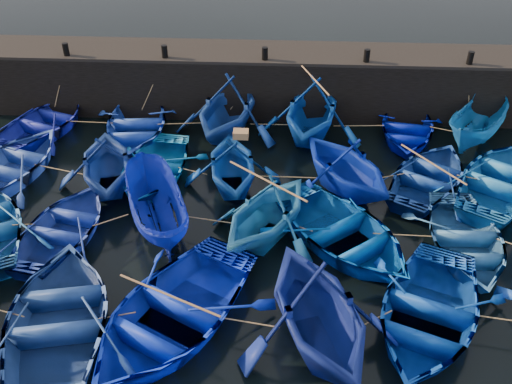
{
  "coord_description": "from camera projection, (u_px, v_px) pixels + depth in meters",
  "views": [
    {
      "loc": [
        0.83,
        -11.88,
        11.46
      ],
      "look_at": [
        0.0,
        3.2,
        0.7
      ],
      "focal_mm": 40.0,
      "sensor_mm": 36.0,
      "label": 1
    }
  ],
  "objects": [
    {
      "name": "boat_0",
      "position": [
        45.0,
        122.0,
        22.87
      ],
      "size": [
        4.76,
        5.53,
        0.97
      ],
      "primitive_type": "imported",
      "rotation": [
        0.0,
        0.0,
        2.78
      ],
      "color": "navy",
      "rests_on": "ground"
    },
    {
      "name": "bollard_1",
      "position": [
        165.0,
        51.0,
        22.67
      ],
      "size": [
        0.24,
        0.24,
        0.5
      ],
      "primitive_type": "cylinder",
      "color": "black",
      "rests_on": "quay_top"
    },
    {
      "name": "boat_10",
      "position": [
        346.0,
        164.0,
        19.1
      ],
      "size": [
        5.48,
        5.64,
        2.26
      ],
      "primitive_type": "imported",
      "rotation": [
        0.0,
        0.0,
        3.74
      ],
      "color": "#0521AC",
      "rests_on": "ground"
    },
    {
      "name": "bollard_0",
      "position": [
        66.0,
        49.0,
        22.84
      ],
      "size": [
        0.24,
        0.24,
        0.5
      ],
      "primitive_type": "cylinder",
      "color": "black",
      "rests_on": "quay_top"
    },
    {
      "name": "bollard_4",
      "position": [
        470.0,
        58.0,
        22.13
      ],
      "size": [
        0.24,
        0.24,
        0.5
      ],
      "primitive_type": "cylinder",
      "color": "black",
      "rests_on": "quay_top"
    },
    {
      "name": "boat_7",
      "position": [
        106.0,
        162.0,
        19.31
      ],
      "size": [
        4.52,
        4.91,
        2.16
      ],
      "primitive_type": "imported",
      "rotation": [
        0.0,
        0.0,
        3.42
      ],
      "color": "navy",
      "rests_on": "ground"
    },
    {
      "name": "mooring_ropes",
      "position": [
        260.0,
        158.0,
        19.9
      ],
      "size": [
        17.16,
        11.88,
        2.1
      ],
      "color": "tan",
      "rests_on": "ground"
    },
    {
      "name": "boat_6",
      "position": [
        10.0,
        165.0,
        20.22
      ],
      "size": [
        4.92,
        5.86,
        1.04
      ],
      "primitive_type": "imported",
      "rotation": [
        0.0,
        0.0,
        2.84
      ],
      "color": "#2A4BAF",
      "rests_on": "ground"
    },
    {
      "name": "boat_21",
      "position": [
        59.0,
        318.0,
        14.32
      ],
      "size": [
        4.92,
        6.14,
        1.14
      ],
      "primitive_type": "imported",
      "rotation": [
        0.0,
        0.0,
        3.34
      ],
      "color": "navy",
      "rests_on": "ground"
    },
    {
      "name": "boat_5",
      "position": [
        478.0,
        126.0,
        21.91
      ],
      "size": [
        3.7,
        4.41,
        1.64
      ],
      "primitive_type": "imported",
      "rotation": [
        0.0,
        0.0,
        -0.59
      ],
      "color": "#135DA0",
      "rests_on": "ground"
    },
    {
      "name": "boat_9",
      "position": [
        233.0,
        163.0,
        19.33
      ],
      "size": [
        3.94,
        4.39,
        2.07
      ],
      "primitive_type": "imported",
      "rotation": [
        0.0,
        0.0,
        3.29
      ],
      "color": "navy",
      "rests_on": "ground"
    },
    {
      "name": "boat_17",
      "position": [
        343.0,
        233.0,
        17.1
      ],
      "size": [
        6.19,
        6.43,
        1.09
      ],
      "primitive_type": "imported",
      "rotation": [
        0.0,
        0.0,
        0.67
      ],
      "color": "#00419D",
      "rests_on": "ground"
    },
    {
      "name": "boat_24",
      "position": [
        427.0,
        313.0,
        14.51
      ],
      "size": [
        5.33,
        6.13,
        1.06
      ],
      "primitive_type": "imported",
      "rotation": [
        0.0,
        0.0,
        -0.39
      ],
      "color": "#053497",
      "rests_on": "ground"
    },
    {
      "name": "boat_3",
      "position": [
        312.0,
        109.0,
        22.09
      ],
      "size": [
        4.91,
        5.43,
        2.51
      ],
      "primitive_type": "imported",
      "rotation": [
        0.0,
        0.0,
        -0.18
      ],
      "color": "#0940A4",
      "rests_on": "ground"
    },
    {
      "name": "boat_16",
      "position": [
        267.0,
        211.0,
        17.08
      ],
      "size": [
        5.12,
        5.32,
        2.15
      ],
      "primitive_type": "imported",
      "rotation": [
        0.0,
        0.0,
        -0.53
      ],
      "color": "#1B66A8",
      "rests_on": "ground"
    },
    {
      "name": "boat_4",
      "position": [
        406.0,
        128.0,
        22.51
      ],
      "size": [
        3.77,
        4.78,
        0.9
      ],
      "primitive_type": "imported",
      "rotation": [
        0.0,
        0.0,
        -0.17
      ],
      "color": "#000F96",
      "rests_on": "ground"
    },
    {
      "name": "bollard_3",
      "position": [
        367.0,
        56.0,
        22.31
      ],
      "size": [
        0.24,
        0.24,
        0.5
      ],
      "primitive_type": "cylinder",
      "color": "black",
      "rests_on": "quay_top"
    },
    {
      "name": "boat_8",
      "position": [
        153.0,
        169.0,
        20.09
      ],
      "size": [
        3.8,
        4.94,
        0.95
      ],
      "primitive_type": "imported",
      "rotation": [
        0.0,
        0.0,
        -0.12
      ],
      "color": "#0960AC",
      "rests_on": "ground"
    },
    {
      "name": "boat_18",
      "position": [
        465.0,
        240.0,
        16.94
      ],
      "size": [
        3.3,
        4.58,
        0.94
      ],
      "primitive_type": "imported",
      "rotation": [
        0.0,
        0.0,
        0.01
      ],
      "color": "#28619B",
      "rests_on": "ground"
    },
    {
      "name": "boat_11",
      "position": [
        430.0,
        176.0,
        19.7
      ],
      "size": [
        5.19,
        5.64,
        0.95
      ],
      "primitive_type": "imported",
      "rotation": [
        0.0,
        0.0,
        2.6
      ],
      "color": "navy",
      "rests_on": "ground"
    },
    {
      "name": "boat_23",
      "position": [
        318.0,
        310.0,
        13.65
      ],
      "size": [
        5.42,
        5.82,
        2.49
      ],
      "primitive_type": "imported",
      "rotation": [
        0.0,
        0.0,
        0.34
      ],
      "color": "navy",
      "rests_on": "ground"
    },
    {
      "name": "boat_15",
      "position": [
        156.0,
        208.0,
        17.61
      ],
      "size": [
        3.17,
        4.64,
        1.68
      ],
      "primitive_type": "imported",
      "rotation": [
        0.0,
        0.0,
        3.53
      ],
      "color": "#0B1EA8",
      "rests_on": "ground"
    },
    {
      "name": "boat_1",
      "position": [
        135.0,
        124.0,
        22.64
      ],
      "size": [
        4.14,
        5.38,
        1.03
      ],
      "primitive_type": "imported",
      "rotation": [
        0.0,
        0.0,
        0.12
      ],
      "color": "blue",
      "rests_on": "ground"
    },
    {
      "name": "boat_2",
      "position": [
        227.0,
        107.0,
        22.22
      ],
      "size": [
        5.11,
        5.6,
        2.51
      ],
      "primitive_type": "imported",
      "rotation": [
        0.0,
        0.0,
        -0.23
      ],
      "color": "navy",
      "rests_on": "ground"
    },
    {
      "name": "quay_top",
      "position": [
        266.0,
        52.0,
        23.4
      ],
      "size": [
        26.0,
        2.5,
        0.12
      ],
      "primitive_type": "cube",
      "color": "black",
      "rests_on": "quay_wall"
    },
    {
      "name": "quay_wall",
      "position": [
        265.0,
        82.0,
        24.16
      ],
      "size": [
        26.0,
        2.5,
        2.5
      ],
      "primitive_type": "cube",
      "color": "black",
      "rests_on": "ground"
    },
    {
      "name": "boat_14",
      "position": [
        64.0,
        228.0,
        17.43
      ],
      "size": [
        3.92,
        4.91,
        0.91
      ],
      "primitive_type": "imported",
      "rotation": [
        0.0,
        0.0,
        2.95
      ],
      "color": "navy",
      "rests_on": "ground"
    },
    {
      "name": "ground",
      "position": [
        250.0,
        276.0,
        16.34
      ],
      "size": [
        120.0,
        120.0,
        0.0
      ],
      "primitive_type": "plane",
      "color": "black",
      "rests_on": "ground"
    },
    {
      "name": "boat_12",
      "position": [
        504.0,
        180.0,
        19.37
      ],
      "size": [
        6.18,
        6.64,
        1.12
      ],
      "primitive_type": "imported",
      "rotation": [
        0.0,
        0.0,
        2.57
      ],
      "color": "blue",
      "rests_on": "ground"
    },
    {
      "name": "boat_22",
      "position": [
        171.0,
        312.0,
        14.43
      ],
      "size": [
        6.31,
        6.97,
        1.19
      ],
      "primitive_type": "imported",
      "rotation": [
        0.0,
        0.0,
        -0.5
      ],
      "color": "#0721D2",
      "rests_on": "ground"
    },
    {
      "name": "wooden_crate",
      "position": [
        241.0,
        134.0,
        18.65
      ],
      "size": [
        0.5,
        0.4,
        0.24
      ],
      "primitive_type": "cube",
      "color": "olive",
      "rests_on": "boat_9"
    },
    {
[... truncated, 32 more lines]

